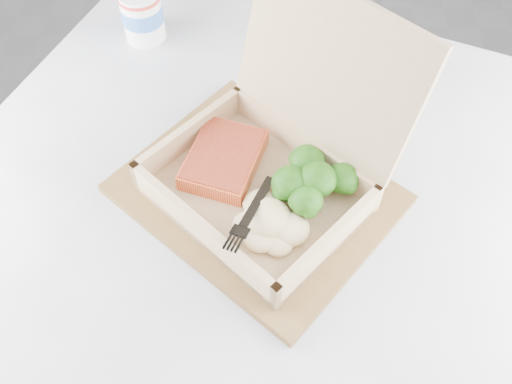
{
  "coord_description": "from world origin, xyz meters",
  "views": [
    {
      "loc": [
        0.5,
        -0.8,
        1.33
      ],
      "look_at": [
        0.48,
        -0.41,
        0.77
      ],
      "focal_mm": 40.0,
      "sensor_mm": 36.0,
      "label": 1
    }
  ],
  "objects_px": {
    "serving_tray": "(257,194)",
    "paper_cup": "(142,14)",
    "cafe_table": "(254,262)",
    "takeout_container": "(279,152)"
  },
  "relations": [
    {
      "from": "serving_tray",
      "to": "paper_cup",
      "type": "height_order",
      "value": "paper_cup"
    },
    {
      "from": "takeout_container",
      "to": "paper_cup",
      "type": "bearing_deg",
      "value": 168.34
    },
    {
      "from": "cafe_table",
      "to": "takeout_container",
      "type": "relative_size",
      "value": 2.99
    },
    {
      "from": "cafe_table",
      "to": "serving_tray",
      "type": "distance_m",
      "value": 0.19
    },
    {
      "from": "takeout_container",
      "to": "paper_cup",
      "type": "height_order",
      "value": "takeout_container"
    },
    {
      "from": "cafe_table",
      "to": "paper_cup",
      "type": "xyz_separation_m",
      "value": [
        -0.18,
        0.3,
        0.23
      ]
    },
    {
      "from": "cafe_table",
      "to": "paper_cup",
      "type": "distance_m",
      "value": 0.42
    },
    {
      "from": "takeout_container",
      "to": "paper_cup",
      "type": "relative_size",
      "value": 4.23
    },
    {
      "from": "cafe_table",
      "to": "paper_cup",
      "type": "relative_size",
      "value": 12.64
    },
    {
      "from": "cafe_table",
      "to": "paper_cup",
      "type": "bearing_deg",
      "value": 121.79
    }
  ]
}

